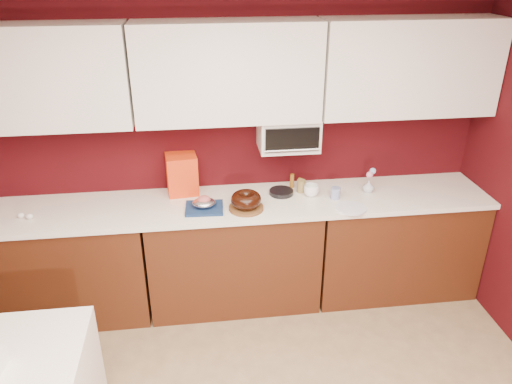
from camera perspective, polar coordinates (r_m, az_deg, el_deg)
The scene contains 30 objects.
ceiling at distance 1.46m, azimuth 2.86°, elevation 21.09°, with size 4.00×4.50×0.02m, color white.
wall_back at distance 3.94m, azimuth -3.21°, elevation 5.46°, with size 4.00×0.02×2.50m, color #3C080B.
base_cabinet_left at distance 4.17m, azimuth -21.35°, elevation -7.88°, with size 1.31×0.58×0.86m, color #48210E.
base_cabinet_center at distance 4.03m, azimuth -2.58°, elevation -7.08°, with size 1.31×0.58×0.86m, color #48210E.
base_cabinet_right at distance 4.33m, azimuth 15.39°, elevation -5.61°, with size 1.31×0.58×0.86m, color #48210E.
countertop at distance 3.81m, azimuth -2.71°, elevation -1.39°, with size 4.00×0.62×0.04m, color white.
upper_cabinet_left at distance 3.76m, azimuth -24.40°, elevation 11.80°, with size 1.31×0.33×0.70m, color white.
upper_cabinet_center at distance 3.61m, azimuth -3.24°, elevation 13.50°, with size 1.31×0.33×0.70m, color white.
upper_cabinet_right at distance 3.94m, azimuth 17.06°, elevation 13.48°, with size 1.31×0.33×0.70m, color white.
toaster_oven at distance 3.82m, azimuth 3.70°, elevation 6.77°, with size 0.45×0.30×0.25m, color white.
toaster_oven_door at distance 3.67m, azimuth 4.17°, elevation 5.95°, with size 0.40×0.02×0.18m, color black.
toaster_oven_handle at distance 3.68m, azimuth 4.18°, elevation 4.78°, with size 0.02×0.02×0.42m, color silver.
cake_base at distance 3.68m, azimuth -1.13°, elevation -1.83°, with size 0.26×0.26×0.02m, color brown.
bundt_cake at distance 3.65m, azimuth -1.14°, elevation -0.88°, with size 0.22×0.22×0.09m, color black.
navy_towel at distance 3.70m, azimuth -5.93°, elevation -1.84°, with size 0.28×0.23×0.02m, color navy.
foil_ham_nest at distance 3.68m, azimuth -5.96°, elevation -1.23°, with size 0.17×0.14×0.06m, color silver.
roasted_ham at distance 3.67m, azimuth -5.98°, elevation -0.88°, with size 0.10×0.08×0.06m, color #C35D59.
pandoro_box at distance 3.92m, azimuth -8.46°, elevation 2.03°, with size 0.23×0.21×0.31m, color red.
dark_pan at distance 3.91m, azimuth 2.91°, elevation -0.01°, with size 0.19×0.19×0.03m, color black.
coffee_mug at distance 3.88m, azimuth 6.32°, elevation 0.30°, with size 0.10×0.10×0.11m, color white.
blue_jar at distance 3.88m, azimuth 9.07°, elevation -0.12°, with size 0.07×0.07×0.09m, color navy.
flower_vase at distance 4.02m, azimuth 12.73°, elevation 0.71°, with size 0.07×0.07×0.11m, color silver.
flower_pink at distance 3.99m, azimuth 12.86°, elevation 1.93°, with size 0.05×0.05×0.05m, color pink.
flower_blue at distance 4.00m, azimuth 13.20°, elevation 2.36°, with size 0.05×0.05×0.05m, color #8FB3E6.
china_plate at distance 3.75m, azimuth 10.84°, elevation -1.82°, with size 0.22×0.22×0.01m, color white.
amber_bottle at distance 3.98m, azimuth 5.03°, elevation 0.92°, with size 0.03×0.03×0.10m, color olive.
paper_cup at distance 3.94m, azimuth 5.18°, elevation 0.68°, with size 0.07×0.07×0.10m, color olive.
egg_left at distance 3.89m, azimuth -24.48°, elevation -2.54°, with size 0.05×0.04×0.04m, color silver.
egg_right at distance 3.94m, azimuth -25.28°, elevation -2.43°, with size 0.05×0.04×0.04m, color silver.
amber_bottle_tall at distance 4.01m, azimuth 4.13°, elevation 1.29°, with size 0.03×0.03×0.12m, color brown.
Camera 1 is at (-0.25, -1.43, 2.62)m, focal length 35.00 mm.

